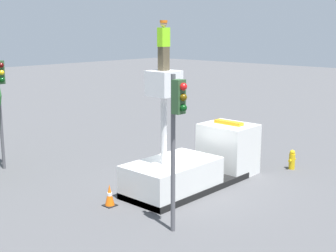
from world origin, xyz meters
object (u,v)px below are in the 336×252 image
at_px(bucket_truck, 197,163).
at_px(worker, 164,46).
at_px(traffic_light_pole, 177,122).
at_px(traffic_light_across, 0,91).
at_px(traffic_cone_rear, 110,196).
at_px(fire_hydrant, 292,160).

bearing_deg(bucket_truck, worker, 180.00).
relative_size(worker, traffic_light_pole, 0.36).
xyz_separation_m(traffic_light_pole, traffic_light_across, (-0.23, 10.02, 0.07)).
bearing_deg(traffic_cone_rear, traffic_light_pole, -90.64).
bearing_deg(bucket_truck, traffic_light_across, 118.70).
distance_m(traffic_light_pole, traffic_light_across, 10.03).
bearing_deg(worker, traffic_cone_rear, 158.26).
height_order(worker, fire_hydrant, worker).
xyz_separation_m(traffic_light_across, traffic_cone_rear, (0.27, -6.83, -3.16)).
xyz_separation_m(bucket_truck, traffic_light_pole, (-3.94, -2.41, 2.57)).
xyz_separation_m(traffic_light_pole, fire_hydrant, (8.46, 0.60, -3.03)).
distance_m(traffic_light_across, traffic_cone_rear, 7.53).
relative_size(bucket_truck, traffic_light_across, 1.27).
distance_m(bucket_truck, traffic_light_pole, 5.28).
relative_size(traffic_light_pole, fire_hydrant, 5.52).
relative_size(traffic_light_across, fire_hydrant, 5.64).
relative_size(traffic_light_across, traffic_cone_rear, 6.31).
height_order(traffic_light_across, traffic_cone_rear, traffic_light_across).
height_order(worker, traffic_light_pole, worker).
bearing_deg(traffic_light_pole, traffic_cone_rear, 89.36).
relative_size(fire_hydrant, traffic_cone_rear, 1.12).
relative_size(traffic_light_pole, traffic_cone_rear, 6.17).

